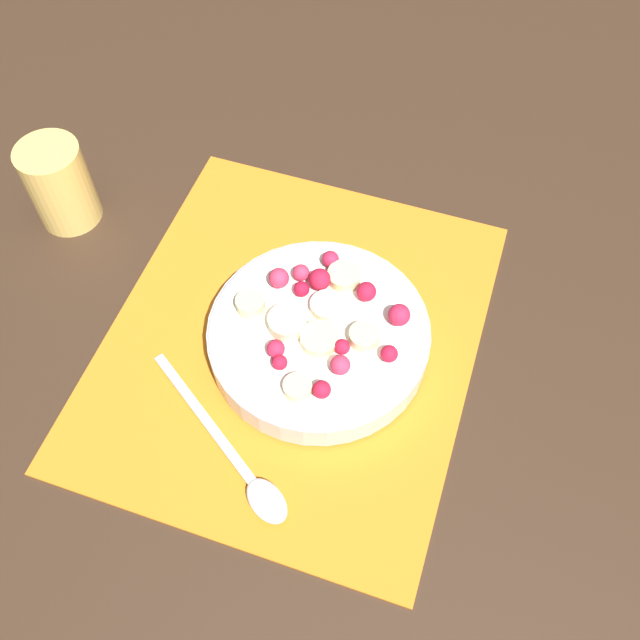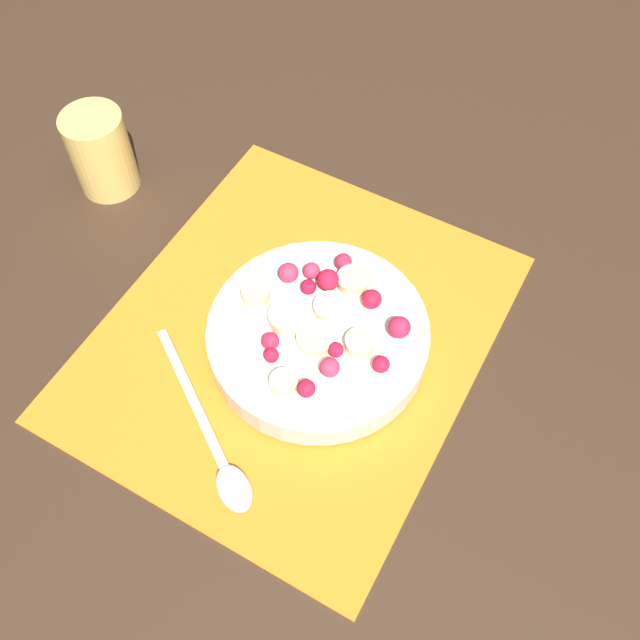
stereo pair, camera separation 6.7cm
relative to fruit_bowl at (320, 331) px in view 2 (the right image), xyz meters
name	(u,v)px [view 2 (the right image)]	position (x,y,z in m)	size (l,w,h in m)	color
ground_plane	(294,336)	(0.00, 0.03, -0.03)	(3.00, 3.00, 0.00)	#382619
placemat	(294,335)	(0.00, 0.03, -0.02)	(0.42, 0.36, 0.01)	orange
fruit_bowl	(320,331)	(0.00, 0.00, 0.00)	(0.21, 0.21, 0.06)	silver
spoon	(218,454)	(-0.15, 0.02, -0.02)	(0.13, 0.18, 0.01)	silver
drinking_glass	(101,152)	(0.07, 0.32, 0.02)	(0.07, 0.07, 0.10)	#F4CC66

